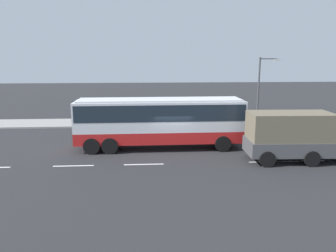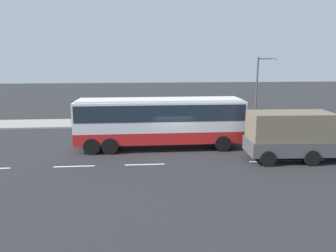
{
  "view_description": "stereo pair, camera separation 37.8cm",
  "coord_description": "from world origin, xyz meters",
  "px_view_note": "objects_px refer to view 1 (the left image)",
  "views": [
    {
      "loc": [
        -1.78,
        -22.44,
        6.43
      ],
      "look_at": [
        -0.28,
        0.36,
        1.62
      ],
      "focal_mm": 35.68,
      "sensor_mm": 36.0,
      "label": 1
    },
    {
      "loc": [
        -2.16,
        -22.41,
        6.43
      ],
      "look_at": [
        -0.28,
        0.36,
        1.62
      ],
      "focal_mm": 35.68,
      "sensor_mm": 36.0,
      "label": 2
    }
  ],
  "objects_px": {
    "pedestrian_at_crossing": "(232,113)",
    "street_lamp": "(261,85)",
    "coach_bus": "(160,118)",
    "cargo_truck": "(306,135)",
    "car_yellow_taxi": "(266,125)",
    "pedestrian_near_curb": "(222,113)"
  },
  "relations": [
    {
      "from": "pedestrian_at_crossing",
      "to": "street_lamp",
      "type": "bearing_deg",
      "value": -51.94
    },
    {
      "from": "pedestrian_at_crossing",
      "to": "street_lamp",
      "type": "height_order",
      "value": "street_lamp"
    },
    {
      "from": "pedestrian_near_curb",
      "to": "street_lamp",
      "type": "distance_m",
      "value": 4.41
    },
    {
      "from": "coach_bus",
      "to": "car_yellow_taxi",
      "type": "height_order",
      "value": "coach_bus"
    },
    {
      "from": "pedestrian_at_crossing",
      "to": "street_lamp",
      "type": "xyz_separation_m",
      "value": [
        2.54,
        -0.47,
        2.63
      ]
    },
    {
      "from": "car_yellow_taxi",
      "to": "street_lamp",
      "type": "distance_m",
      "value": 4.91
    },
    {
      "from": "pedestrian_near_curb",
      "to": "coach_bus",
      "type": "bearing_deg",
      "value": 10.68
    },
    {
      "from": "pedestrian_at_crossing",
      "to": "car_yellow_taxi",
      "type": "bearing_deg",
      "value": -108.87
    },
    {
      "from": "car_yellow_taxi",
      "to": "pedestrian_near_curb",
      "type": "distance_m",
      "value": 5.14
    },
    {
      "from": "street_lamp",
      "to": "pedestrian_near_curb",
      "type": "bearing_deg",
      "value": 172.52
    },
    {
      "from": "pedestrian_near_curb",
      "to": "cargo_truck",
      "type": "bearing_deg",
      "value": 62.0
    },
    {
      "from": "street_lamp",
      "to": "coach_bus",
      "type": "bearing_deg",
      "value": -142.37
    },
    {
      "from": "cargo_truck",
      "to": "coach_bus",
      "type": "bearing_deg",
      "value": 160.78
    },
    {
      "from": "car_yellow_taxi",
      "to": "pedestrian_at_crossing",
      "type": "xyz_separation_m",
      "value": [
        -1.8,
        4.34,
        0.31
      ]
    },
    {
      "from": "car_yellow_taxi",
      "to": "pedestrian_near_curb",
      "type": "xyz_separation_m",
      "value": [
        -2.76,
        4.32,
        0.3
      ]
    },
    {
      "from": "coach_bus",
      "to": "cargo_truck",
      "type": "relative_size",
      "value": 1.53
    },
    {
      "from": "coach_bus",
      "to": "pedestrian_at_crossing",
      "type": "distance_m",
      "value": 10.74
    },
    {
      "from": "pedestrian_at_crossing",
      "to": "coach_bus",
      "type": "bearing_deg",
      "value": -173.35
    },
    {
      "from": "pedestrian_at_crossing",
      "to": "street_lamp",
      "type": "distance_m",
      "value": 3.69
    },
    {
      "from": "car_yellow_taxi",
      "to": "street_lamp",
      "type": "xyz_separation_m",
      "value": [
        0.75,
        3.86,
        2.94
      ]
    },
    {
      "from": "coach_bus",
      "to": "cargo_truck",
      "type": "height_order",
      "value": "coach_bus"
    },
    {
      "from": "car_yellow_taxi",
      "to": "street_lamp",
      "type": "height_order",
      "value": "street_lamp"
    }
  ]
}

